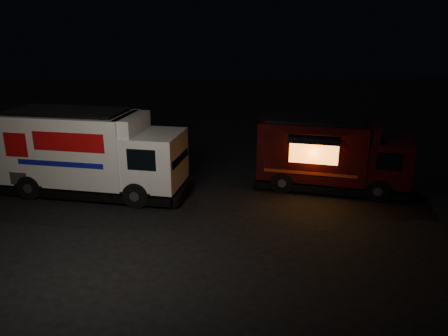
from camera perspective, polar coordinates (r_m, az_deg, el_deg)
ground at (r=15.82m, az=-7.20°, el=-6.74°), size 80.00×80.00×0.00m
white_truck at (r=18.34m, az=-16.56°, el=1.92°), size 7.97×4.48×3.43m
red_truck at (r=18.70m, az=14.04°, el=1.72°), size 6.80×4.29×2.97m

